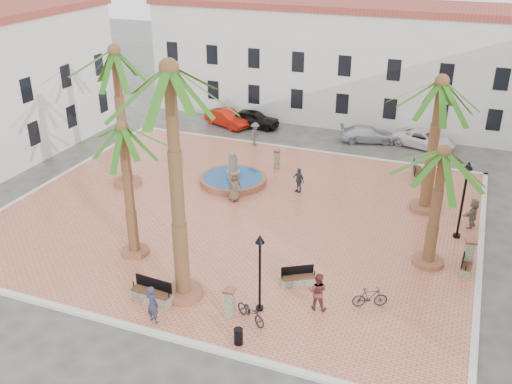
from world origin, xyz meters
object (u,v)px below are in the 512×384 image
Objects in this scene: palm_ne at (440,98)px; lamppost_e at (465,187)px; bench_s at (152,295)px; pedestrian_east at (473,213)px; palm_e at (442,168)px; bollard_n at (277,159)px; bench_e at (466,265)px; pedestrian_fountain_a at (234,186)px; fountain at (233,179)px; cyclist_a at (152,304)px; palm_nw at (116,67)px; palm_s at (171,95)px; cyclist_b at (318,291)px; pedestrian_north at (255,134)px; bench_ne at (417,174)px; bollard_se at (230,302)px; litter_bin at (238,336)px; pedestrian_fountain_b at (299,180)px; bicycle_b at (370,297)px; car_silver at (368,134)px; bench_se at (298,279)px; car_red at (227,118)px; palm_sw at (123,143)px; lamppost_s at (260,260)px; car_white at (425,139)px; bollard_e at (469,253)px.

palm_ne reaches higher than lamppost_e.
bench_s is 1.18× the size of pedestrian_east.
palm_e reaches higher than bollard_n.
lamppost_e is 2.55× the size of pedestrian_east.
bench_s is 1.17× the size of bench_e.
bench_e is at bearing -48.23° from pedestrian_fountain_a.
pedestrian_fountain_a is at bearing -64.91° from fountain.
cyclist_a is at bearing -119.45° from pedestrian_fountain_a.
palm_nw is 0.83× the size of palm_s.
cyclist_b is at bearing -121.06° from lamppost_e.
palm_e is 3.54× the size of cyclist_b.
pedestrian_east is at bearing -110.56° from pedestrian_north.
palm_s is 8.13× the size of bollard_n.
cyclist_b is 11.61m from pedestrian_east.
pedestrian_east is at bearing -2.56° from fountain.
bench_ne is 18.42m from bollard_se.
bollard_se is 1.86× the size of litter_bin.
lamppost_e reaches higher than pedestrian_fountain_b.
fountain reaches higher than cyclist_a.
palm_e is 4.68× the size of bollard_se.
pedestrian_north is (-11.77, 16.52, 0.42)m from bicycle_b.
pedestrian_fountain_b is (1.79, 14.25, -0.08)m from cyclist_a.
bollard_se is 0.31× the size of car_silver.
pedestrian_north is 0.42× the size of car_silver.
bench_se is at bearing -51.94° from fountain.
palm_ne is at bearing 3.29° from fountain.
car_red is 11.53m from car_silver.
palm_sw is at bearing -175.12° from pedestrian_north.
bollard_se is at bearing -54.74° from pedestrian_fountain_b.
bicycle_b is at bearing 24.05° from lamppost_s.
fountain is at bearing 133.77° from car_silver.
lamppost_s reaches higher than bench_e.
bench_se is at bearing -18.36° from pedestrian_east.
car_white is (7.80, 23.27, -8.64)m from palm_s.
bollard_n is (-12.57, 8.41, 0.42)m from bench_e.
lamppost_s is at bearing 17.43° from bench_s.
bollard_e is (15.57, 4.70, -5.13)m from palm_sw.
car_red reaches higher than bench_ne.
lamppost_s is at bearing -49.59° from pedestrian_fountain_b.
palm_e is at bearing 33.97° from palm_s.
palm_sw is 14.23m from bollard_n.
bollard_n is at bearing 61.57° from fountain.
bench_ne is at bearing -126.60° from pedestrian_east.
palm_ne is 4.01× the size of bench_ne.
palm_ne is 16.86m from litter_bin.
bench_se is 11.18m from pedestrian_east.
palm_nw is at bearing -157.27° from fountain.
pedestrian_east is (20.52, 1.94, -6.60)m from palm_nw.
pedestrian_north is (-3.63, 20.80, 0.02)m from cyclist_a.
bench_s is (-10.93, -7.51, -4.74)m from palm_e.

